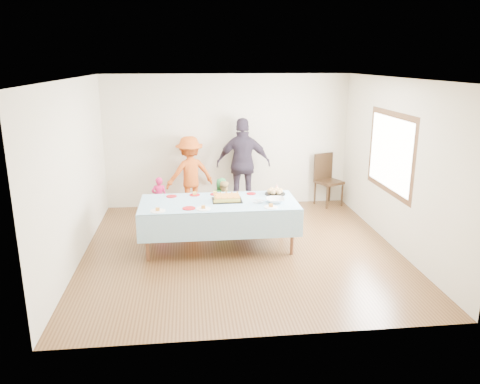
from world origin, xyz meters
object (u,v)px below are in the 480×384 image
object	(u,v)px
dining_chair	(326,176)
adult_left	(190,174)
party_table	(219,205)
birthday_cake	(227,198)

from	to	relation	value
dining_chair	adult_left	world-z (taller)	adult_left
party_table	birthday_cake	xyz separation A→B (m)	(0.14, 0.04, 0.09)
party_table	dining_chair	distance (m)	3.23
birthday_cake	dining_chair	world-z (taller)	dining_chair
dining_chair	adult_left	distance (m)	2.86
party_table	dining_chair	bearing A→B (deg)	41.62
birthday_cake	dining_chair	bearing A→B (deg)	42.77
birthday_cake	dining_chair	xyz separation A→B (m)	(2.27, 2.10, -0.22)
birthday_cake	dining_chair	size ratio (longest dim) A/B	0.44
dining_chair	party_table	bearing A→B (deg)	-161.61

